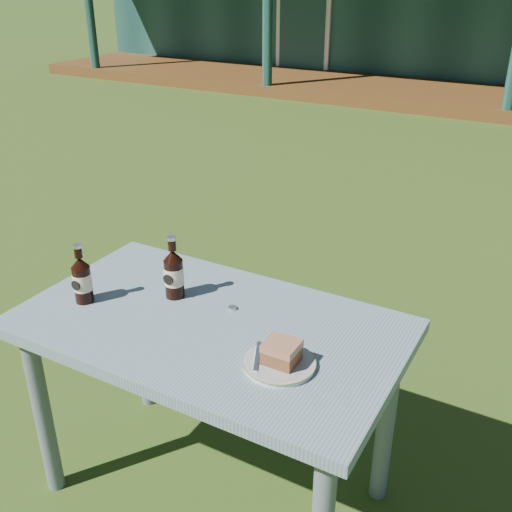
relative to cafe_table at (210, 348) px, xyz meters
The scene contains 8 objects.
ground 1.72m from the cafe_table, 90.00° to the left, with size 80.00×80.00×0.00m, color #334916.
cafe_table is the anchor object (origin of this frame).
plate 0.33m from the cafe_table, 17.70° to the right, with size 0.20×0.20×0.01m.
cake_slice 0.35m from the cafe_table, 16.78° to the right, with size 0.09×0.09×0.06m.
fork 0.28m from the cafe_table, 24.31° to the right, with size 0.01×0.14×0.00m, color silver.
cola_bottle_near 0.28m from the cafe_table, 157.23° to the left, with size 0.06×0.07×0.22m.
cola_bottle_far 0.47m from the cafe_table, 167.52° to the right, with size 0.06×0.06×0.21m.
bottle_cap 0.15m from the cafe_table, 76.21° to the left, with size 0.03×0.03×0.01m, color silver.
Camera 1 is at (0.91, -2.91, 1.72)m, focal length 42.00 mm.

